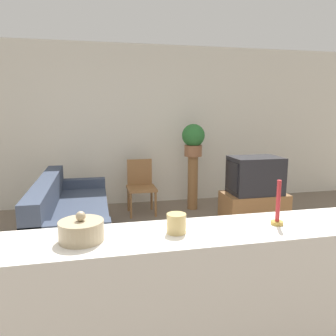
{
  "coord_description": "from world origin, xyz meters",
  "views": [
    {
      "loc": [
        -0.49,
        -2.22,
        1.61
      ],
      "look_at": [
        0.44,
        2.01,
        0.85
      ],
      "focal_mm": 35.0,
      "sensor_mm": 36.0,
      "label": 1
    }
  ],
  "objects_px": {
    "potted_plant": "(193,139)",
    "television": "(255,175)",
    "wooden_chair": "(141,184)",
    "couch": "(71,221)",
    "decorative_bowl": "(81,230)"
  },
  "relations": [
    {
      "from": "couch",
      "to": "potted_plant",
      "type": "distance_m",
      "value": 2.33
    },
    {
      "from": "wooden_chair",
      "to": "potted_plant",
      "type": "height_order",
      "value": "potted_plant"
    },
    {
      "from": "wooden_chair",
      "to": "couch",
      "type": "bearing_deg",
      "value": -132.5
    },
    {
      "from": "couch",
      "to": "wooden_chair",
      "type": "relative_size",
      "value": 2.49
    },
    {
      "from": "potted_plant",
      "to": "television",
      "type": "bearing_deg",
      "value": -56.25
    },
    {
      "from": "potted_plant",
      "to": "decorative_bowl",
      "type": "height_order",
      "value": "potted_plant"
    },
    {
      "from": "television",
      "to": "potted_plant",
      "type": "distance_m",
      "value": 1.2
    },
    {
      "from": "wooden_chair",
      "to": "decorative_bowl",
      "type": "distance_m",
      "value": 3.54
    },
    {
      "from": "television",
      "to": "decorative_bowl",
      "type": "bearing_deg",
      "value": -131.82
    },
    {
      "from": "wooden_chair",
      "to": "television",
      "type": "bearing_deg",
      "value": -31.66
    },
    {
      "from": "couch",
      "to": "decorative_bowl",
      "type": "bearing_deg",
      "value": -84.07
    },
    {
      "from": "decorative_bowl",
      "to": "television",
      "type": "bearing_deg",
      "value": 48.18
    },
    {
      "from": "wooden_chair",
      "to": "decorative_bowl",
      "type": "height_order",
      "value": "decorative_bowl"
    },
    {
      "from": "couch",
      "to": "decorative_bowl",
      "type": "height_order",
      "value": "decorative_bowl"
    },
    {
      "from": "couch",
      "to": "potted_plant",
      "type": "xyz_separation_m",
      "value": [
        1.86,
        1.1,
        0.86
      ]
    }
  ]
}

